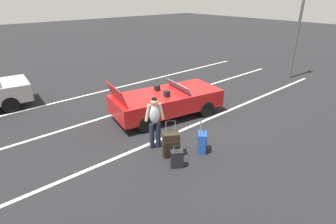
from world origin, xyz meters
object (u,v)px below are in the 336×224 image
object	(u,v)px
suitcase_small_carryon	(177,159)
parking_lamp_post	(300,19)
traveler_person	(155,120)
suitcase_medium_bright	(202,142)
suitcase_large_black	(171,145)
convertible_car	(171,100)

from	to	relation	value
suitcase_small_carryon	parking_lamp_post	distance (m)	10.95
traveler_person	parking_lamp_post	size ratio (longest dim) A/B	0.31
suitcase_medium_bright	parking_lamp_post	size ratio (longest dim) A/B	0.18
suitcase_large_black	suitcase_small_carryon	bearing A→B (deg)	5.87
suitcase_large_black	traveler_person	size ratio (longest dim) A/B	0.67
suitcase_large_black	suitcase_medium_bright	bearing A→B (deg)	94.02
suitcase_medium_bright	traveler_person	xyz separation A→B (m)	(-0.91, 1.10, 0.62)
suitcase_large_black	parking_lamp_post	size ratio (longest dim) A/B	0.20
traveler_person	suitcase_small_carryon	bearing A→B (deg)	-164.26
suitcase_large_black	suitcase_medium_bright	world-z (taller)	suitcase_large_black
convertible_car	parking_lamp_post	world-z (taller)	parking_lamp_post
suitcase_small_carryon	traveler_person	size ratio (longest dim) A/B	0.43
suitcase_large_black	suitcase_medium_bright	distance (m)	0.95
suitcase_large_black	suitcase_medium_bright	size ratio (longest dim) A/B	1.12
convertible_car	suitcase_medium_bright	distance (m)	2.83
convertible_car	suitcase_small_carryon	xyz separation A→B (m)	(-2.15, -2.70, -0.34)
convertible_car	suitcase_small_carryon	bearing A→B (deg)	-118.03
parking_lamp_post	traveler_person	bearing A→B (deg)	-174.95
suitcase_medium_bright	traveler_person	distance (m)	1.55
suitcase_medium_bright	suitcase_small_carryon	world-z (taller)	suitcase_medium_bright
suitcase_small_carryon	parking_lamp_post	size ratio (longest dim) A/B	0.13
parking_lamp_post	suitcase_small_carryon	bearing A→B (deg)	-168.61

